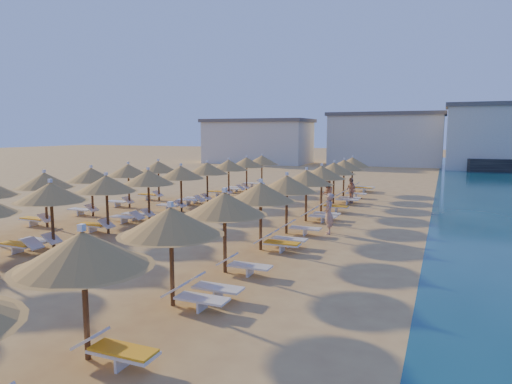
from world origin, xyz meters
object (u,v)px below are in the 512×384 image
at_px(parasol_row_east, 287,185).
at_px(parasol_row_west, 148,178).
at_px(beachgoer_a, 329,214).
at_px(beachgoer_c, 351,190).
at_px(beachgoer_b, 327,194).

relative_size(parasol_row_east, parasol_row_west, 1.00).
bearing_deg(beachgoer_a, beachgoer_c, 170.19).
xyz_separation_m(beachgoer_b, beachgoer_a, (1.60, -6.14, -0.02)).
distance_m(parasol_row_west, beachgoer_a, 9.45).
bearing_deg(parasol_row_west, parasol_row_east, 0.00).
xyz_separation_m(parasol_row_east, beachgoer_c, (0.99, 10.22, -1.42)).
bearing_deg(beachgoer_a, parasol_row_east, -84.19).
height_order(parasol_row_east, beachgoer_c, parasol_row_east).
bearing_deg(beachgoer_c, beachgoer_a, -36.92).
bearing_deg(beachgoer_c, beachgoer_b, -54.85).
bearing_deg(parasol_row_west, beachgoer_b, 41.40).
bearing_deg(beachgoer_a, parasol_row_west, -100.54).
relative_size(parasol_row_east, beachgoer_b, 18.17).
bearing_deg(beachgoer_a, beachgoer_b, 179.94).
relative_size(parasol_row_west, beachgoer_c, 20.63).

